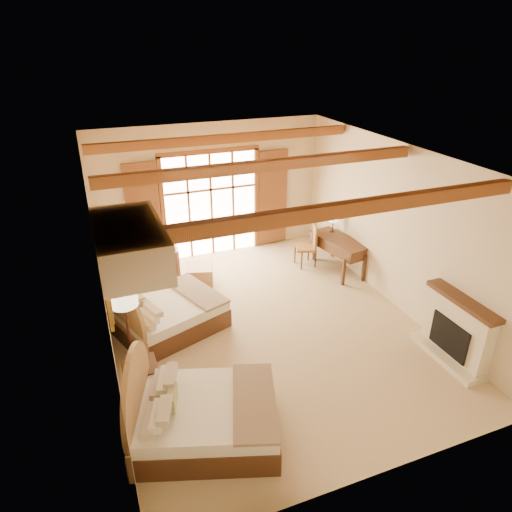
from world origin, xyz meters
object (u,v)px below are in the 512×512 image
bed_near (196,417)px  nightstand (142,381)px  armchair (159,261)px  bed_far (162,313)px  desk (338,253)px

bed_near → nightstand: size_ratio=3.89×
bed_near → armchair: bed_near is taller
bed_near → bed_far: bed_near is taller
bed_far → armchair: 2.17m
bed_near → bed_far: size_ratio=1.02×
armchair → desk: 4.09m
bed_near → armchair: 4.84m
bed_far → armchair: size_ratio=2.69×
bed_near → desk: (4.30, 3.63, 0.04)m
armchair → desk: (3.91, -1.19, 0.03)m
armchair → desk: size_ratio=0.55×
armchair → desk: bearing=167.5°
nightstand → armchair: armchair is taller
nightstand → desk: bearing=26.6°
nightstand → bed_near: bearing=-63.1°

